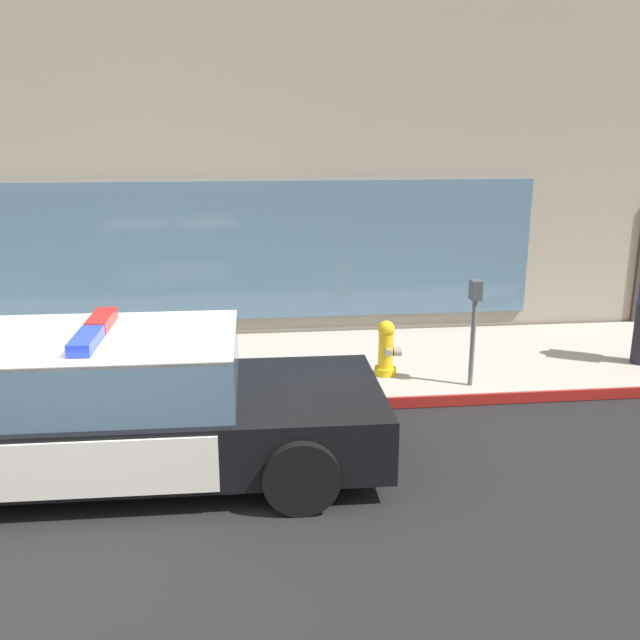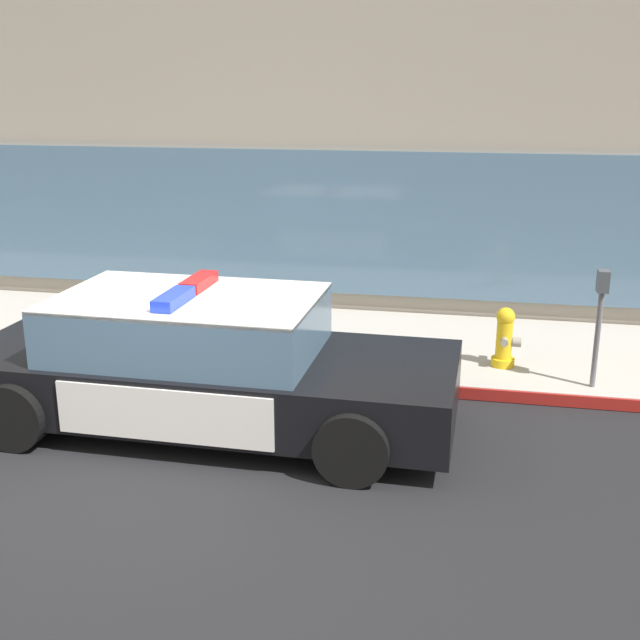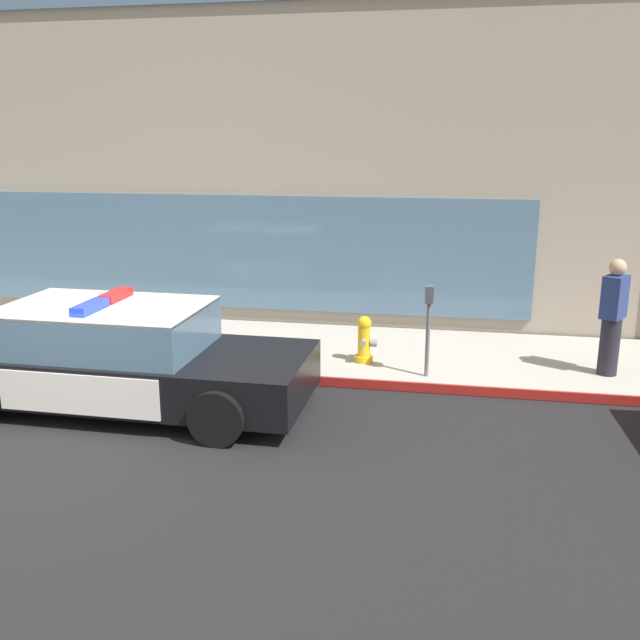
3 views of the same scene
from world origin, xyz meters
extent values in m
plane|color=black|center=(0.00, 0.00, 0.00)|extent=(48.00, 48.00, 0.00)
cube|color=#B2ADA3|center=(0.00, 3.63, 0.07)|extent=(48.00, 2.86, 0.15)
cube|color=maroon|center=(0.00, 2.19, 0.08)|extent=(28.80, 0.04, 0.14)
cube|color=gray|center=(2.28, 10.42, 4.37)|extent=(19.88, 10.62, 8.73)
cube|color=slate|center=(-0.11, 5.08, 1.45)|extent=(11.93, 0.08, 2.10)
cube|color=black|center=(0.17, 0.97, 0.50)|extent=(5.05, 1.98, 0.60)
cube|color=silver|center=(1.77, 0.95, 0.67)|extent=(1.73, 1.89, 0.05)
cube|color=silver|center=(-1.59, 1.00, 0.67)|extent=(1.43, 1.89, 0.05)
cube|color=silver|center=(0.08, 1.94, 0.50)|extent=(2.11, 0.06, 0.51)
cube|color=silver|center=(0.05, 0.01, 0.50)|extent=(2.11, 0.06, 0.51)
cube|color=yellow|center=(0.08, 1.95, 0.50)|extent=(0.22, 0.02, 0.26)
cube|color=slate|center=(-0.03, 0.97, 1.07)|extent=(2.63, 1.75, 0.60)
cube|color=silver|center=(-0.03, 0.97, 1.36)|extent=(2.63, 1.75, 0.04)
cube|color=red|center=(-0.03, 1.32, 1.44)|extent=(0.21, 0.65, 0.11)
cube|color=blue|center=(-0.04, 0.63, 1.44)|extent=(0.21, 0.65, 0.11)
cylinder|color=black|center=(1.84, 1.90, 0.34)|extent=(0.68, 0.23, 0.68)
cylinder|color=black|center=(1.81, 0.00, 0.34)|extent=(0.68, 0.23, 0.68)
cylinder|color=black|center=(-1.48, 1.95, 0.34)|extent=(0.68, 0.23, 0.68)
cylinder|color=gold|center=(3.17, 2.99, 0.20)|extent=(0.28, 0.28, 0.10)
cylinder|color=gold|center=(3.17, 2.99, 0.47)|extent=(0.19, 0.19, 0.45)
sphere|color=gold|center=(3.17, 2.99, 0.77)|extent=(0.22, 0.22, 0.22)
cylinder|color=gray|center=(3.17, 2.99, 0.84)|extent=(0.06, 0.06, 0.05)
cylinder|color=gray|center=(3.17, 2.84, 0.50)|extent=(0.09, 0.10, 0.09)
cylinder|color=gray|center=(3.17, 3.13, 0.50)|extent=(0.09, 0.10, 0.09)
cylinder|color=gray|center=(3.32, 2.99, 0.46)|extent=(0.10, 0.12, 0.12)
cylinder|color=#23232D|center=(6.74, 3.06, 0.57)|extent=(0.28, 0.28, 0.85)
cube|color=navy|center=(6.74, 3.06, 1.31)|extent=(0.43, 0.48, 0.62)
sphere|color=tan|center=(6.74, 3.06, 1.74)|extent=(0.24, 0.24, 0.24)
cylinder|color=slate|center=(4.14, 2.49, 0.70)|extent=(0.06, 0.06, 1.10)
cube|color=#474C51|center=(4.14, 2.49, 1.37)|extent=(0.12, 0.18, 0.24)
camera|label=1|loc=(1.36, -5.47, 3.26)|focal=39.26mm
camera|label=2|loc=(2.80, -6.28, 3.43)|focal=44.55mm
camera|label=3|loc=(4.38, -7.23, 3.51)|focal=39.10mm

